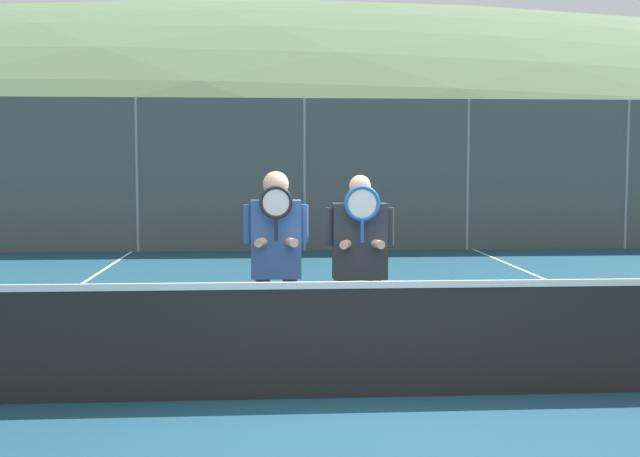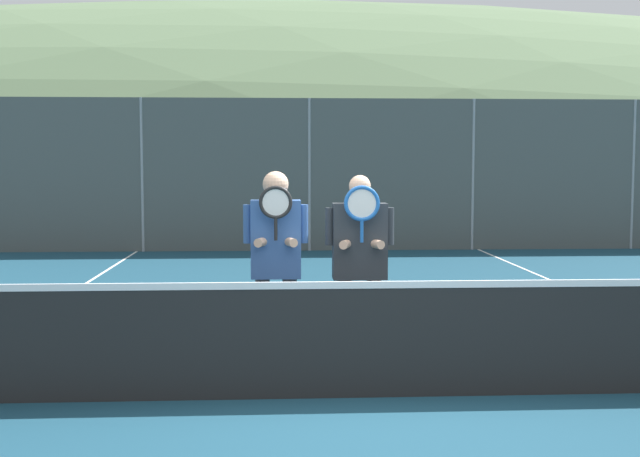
{
  "view_description": "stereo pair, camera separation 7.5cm",
  "coord_description": "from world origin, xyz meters",
  "px_view_note": "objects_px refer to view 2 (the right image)",
  "views": [
    {
      "loc": [
        -0.79,
        -6.31,
        1.88
      ],
      "look_at": [
        -0.32,
        0.93,
        1.3
      ],
      "focal_mm": 45.0,
      "sensor_mm": 36.0,
      "label": 1
    },
    {
      "loc": [
        -0.71,
        -6.31,
        1.88
      ],
      "look_at": [
        -0.32,
        0.93,
        1.3
      ],
      "focal_mm": 45.0,
      "sensor_mm": 36.0,
      "label": 2
    }
  ],
  "objects_px": {
    "player_leftmost": "(276,254)",
    "car_center": "(480,204)",
    "car_far_left": "(76,204)",
    "car_left_of_center": "(287,206)",
    "player_center_left": "(360,257)"
  },
  "relations": [
    {
      "from": "player_leftmost",
      "to": "car_center",
      "type": "height_order",
      "value": "player_leftmost"
    },
    {
      "from": "car_far_left",
      "to": "car_center",
      "type": "distance_m",
      "value": 9.94
    },
    {
      "from": "car_far_left",
      "to": "car_left_of_center",
      "type": "relative_size",
      "value": 1.1
    },
    {
      "from": "player_leftmost",
      "to": "player_center_left",
      "type": "relative_size",
      "value": 1.02
    },
    {
      "from": "player_leftmost",
      "to": "car_center",
      "type": "relative_size",
      "value": 0.44
    },
    {
      "from": "car_center",
      "to": "car_far_left",
      "type": "bearing_deg",
      "value": 179.61
    },
    {
      "from": "player_leftmost",
      "to": "car_left_of_center",
      "type": "distance_m",
      "value": 12.59
    },
    {
      "from": "player_center_left",
      "to": "car_center",
      "type": "xyz_separation_m",
      "value": [
        4.33,
        12.6,
        -0.18
      ]
    },
    {
      "from": "player_center_left",
      "to": "car_left_of_center",
      "type": "distance_m",
      "value": 12.59
    },
    {
      "from": "player_leftmost",
      "to": "car_left_of_center",
      "type": "height_order",
      "value": "player_leftmost"
    },
    {
      "from": "car_left_of_center",
      "to": "player_leftmost",
      "type": "bearing_deg",
      "value": -91.19
    },
    {
      "from": "player_center_left",
      "to": "car_far_left",
      "type": "relative_size",
      "value": 0.37
    },
    {
      "from": "car_far_left",
      "to": "car_left_of_center",
      "type": "height_order",
      "value": "car_far_left"
    },
    {
      "from": "player_leftmost",
      "to": "car_left_of_center",
      "type": "bearing_deg",
      "value": 88.81
    },
    {
      "from": "car_far_left",
      "to": "car_center",
      "type": "bearing_deg",
      "value": -0.39
    }
  ]
}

